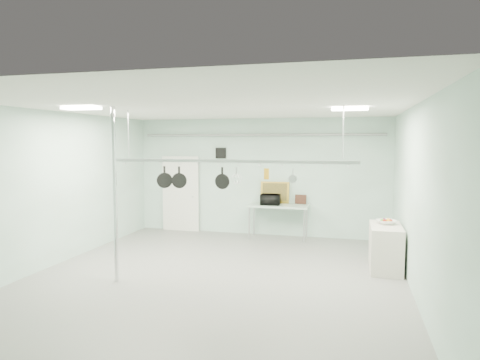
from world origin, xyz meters
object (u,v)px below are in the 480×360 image
(microwave, at_px, (270,200))
(fruit_bowl, at_px, (386,222))
(chrome_pole, at_px, (115,195))
(skillet_mid, at_px, (179,177))
(prep_table, at_px, (278,207))
(coffee_canister, at_px, (275,200))
(side_cabinet, at_px, (385,248))
(pot_rack, at_px, (229,160))
(skillet_left, at_px, (165,177))
(skillet_right, at_px, (222,178))

(microwave, xyz_separation_m, fruit_bowl, (2.76, -1.99, -0.10))
(chrome_pole, bearing_deg, skillet_mid, 45.58)
(prep_table, distance_m, coffee_canister, 0.20)
(side_cabinet, bearing_deg, pot_rack, -159.55)
(fruit_bowl, height_order, skillet_left, skillet_left)
(microwave, bearing_deg, skillet_mid, 66.07)
(side_cabinet, bearing_deg, coffee_canister, 139.68)
(pot_rack, bearing_deg, skillet_left, 180.00)
(chrome_pole, xyz_separation_m, coffee_canister, (2.21, 4.24, -0.59))
(pot_rack, relative_size, coffee_canister, 22.38)
(fruit_bowl, bearing_deg, microwave, 144.18)
(prep_table, relative_size, skillet_right, 3.93)
(skillet_left, bearing_deg, chrome_pole, -148.14)
(prep_table, relative_size, coffee_canister, 7.46)
(prep_table, height_order, microwave, microwave)
(chrome_pole, relative_size, prep_table, 2.00)
(microwave, bearing_deg, chrome_pole, 59.78)
(prep_table, bearing_deg, chrome_pole, -118.71)
(skillet_right, bearing_deg, microwave, 87.57)
(side_cabinet, height_order, coffee_canister, coffee_canister)
(skillet_left, bearing_deg, pot_rack, -25.76)
(prep_table, distance_m, pot_rack, 3.61)
(coffee_canister, xyz_separation_m, skillet_mid, (-1.33, -3.34, 0.86))
(pot_rack, distance_m, coffee_canister, 3.57)
(pot_rack, height_order, microwave, pot_rack)
(microwave, relative_size, coffee_canister, 2.37)
(side_cabinet, xyz_separation_m, coffee_canister, (-2.64, 2.24, 0.56))
(chrome_pole, relative_size, side_cabinet, 2.67)
(prep_table, bearing_deg, pot_rack, -96.91)
(chrome_pole, relative_size, skillet_right, 7.85)
(chrome_pole, height_order, coffee_canister, chrome_pole)
(chrome_pole, xyz_separation_m, side_cabinet, (4.85, 2.00, -1.15))
(coffee_canister, distance_m, skillet_left, 3.82)
(skillet_left, bearing_deg, prep_table, 36.58)
(coffee_canister, bearing_deg, pot_rack, -95.32)
(fruit_bowl, bearing_deg, chrome_pole, -156.22)
(microwave, height_order, skillet_left, skillet_left)
(side_cabinet, height_order, microwave, microwave)
(pot_rack, height_order, skillet_left, pot_rack)
(skillet_left, bearing_deg, skillet_right, -25.76)
(prep_table, relative_size, skillet_left, 3.85)
(chrome_pole, bearing_deg, microwave, 63.05)
(coffee_canister, height_order, skillet_right, skillet_right)
(chrome_pole, bearing_deg, prep_table, 61.29)
(fruit_bowl, xyz_separation_m, skillet_right, (-3.09, -1.24, 0.94))
(microwave, bearing_deg, skillet_right, 80.82)
(skillet_mid, bearing_deg, skillet_right, -8.75)
(prep_table, relative_size, fruit_bowl, 4.36)
(side_cabinet, bearing_deg, skillet_mid, -164.51)
(chrome_pole, bearing_deg, skillet_right, 27.00)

